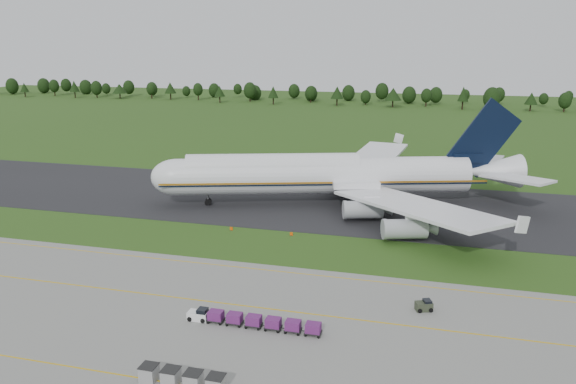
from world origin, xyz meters
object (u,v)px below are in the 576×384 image
(baggage_train, at_px, (251,321))
(aircraft, at_px, (330,174))
(edge_markers, at_px, (261,231))
(utility_cart, at_px, (424,306))
(uld_row, at_px, (182,378))

(baggage_train, bearing_deg, aircraft, 90.98)
(aircraft, relative_size, baggage_train, 4.69)
(aircraft, xyz_separation_m, edge_markers, (-8.27, -21.86, -6.02))
(baggage_train, distance_m, utility_cart, 22.03)
(aircraft, xyz_separation_m, utility_cart, (20.77, -45.37, -5.68))
(uld_row, bearing_deg, edge_markers, 97.84)
(utility_cart, height_order, edge_markers, utility_cart)
(edge_markers, bearing_deg, uld_row, -82.16)
(uld_row, height_order, edge_markers, uld_row)
(aircraft, distance_m, utility_cart, 50.22)
(aircraft, distance_m, uld_row, 68.29)
(aircraft, distance_m, edge_markers, 24.14)
(utility_cart, relative_size, uld_row, 0.27)
(aircraft, bearing_deg, utility_cart, -65.40)
(aircraft, height_order, edge_markers, aircraft)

